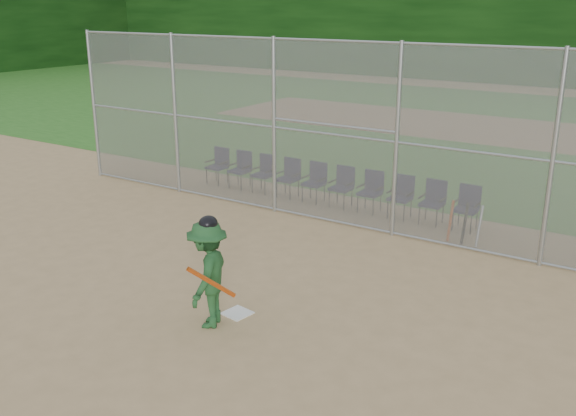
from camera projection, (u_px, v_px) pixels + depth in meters
The scene contains 17 objects.
ground at pixel (202, 315), 10.10m from camera, with size 100.00×100.00×0.00m, color tan.
grass_strip at pixel (509, 131), 24.47m from camera, with size 100.00×100.00×0.00m, color #2C6A20.
dirt_patch_far at pixel (509, 131), 24.47m from camera, with size 24.00×24.00×0.00m, color tan.
backstop_fence at pixel (353, 134), 13.46m from camera, with size 16.09×0.09×4.00m.
home_plate at pixel (237, 313), 10.15m from camera, with size 0.40×0.40×0.02m, color white.
batter_at_plate at pixel (208, 273), 9.56m from camera, with size 1.10×1.33×1.75m.
spare_bats at pixel (465, 223), 13.02m from camera, with size 0.66×0.30×0.84m.
chair_0 at pixel (217, 166), 17.28m from camera, with size 0.54×0.52×0.96m, color #0E0E34, non-canonical shape.
chair_1 at pixel (239, 170), 16.89m from camera, with size 0.54×0.52×0.96m, color #0E0E34, non-canonical shape.
chair_2 at pixel (263, 174), 16.50m from camera, with size 0.54×0.52×0.96m, color #0E0E34, non-canonical shape.
chair_3 at pixel (288, 178), 16.10m from camera, with size 0.54×0.52×0.96m, color #0E0E34, non-canonical shape.
chair_4 at pixel (314, 183), 15.71m from camera, with size 0.54×0.52×0.96m, color #0E0E34, non-canonical shape.
chair_5 at pixel (341, 187), 15.31m from camera, with size 0.54×0.52×0.96m, color #0E0E34, non-canonical shape.
chair_6 at pixel (370, 192), 14.92m from camera, with size 0.54×0.52×0.96m, color #0E0E34, non-canonical shape.
chair_7 at pixel (400, 197), 14.53m from camera, with size 0.54×0.52×0.96m, color #0E0E34, non-canonical shape.
chair_8 at pixel (432, 203), 14.13m from camera, with size 0.54×0.52×0.96m, color #0E0E34, non-canonical shape.
chair_9 at pixel (466, 209), 13.74m from camera, with size 0.54×0.52×0.96m, color #0E0E34, non-canonical shape.
Camera 1 is at (6.10, -6.89, 4.71)m, focal length 40.00 mm.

